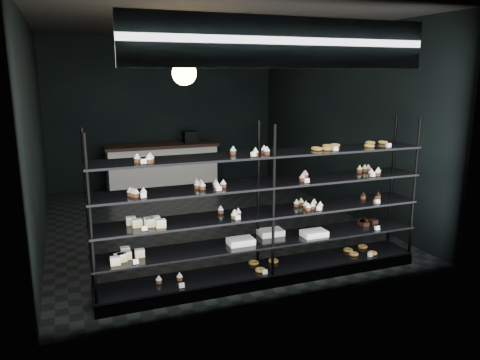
{
  "coord_description": "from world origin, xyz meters",
  "views": [
    {
      "loc": [
        -2.14,
        -7.26,
        2.46
      ],
      "look_at": [
        -0.09,
        -1.9,
        1.14
      ],
      "focal_mm": 35.0,
      "sensor_mm": 36.0,
      "label": 1
    }
  ],
  "objects": [
    {
      "name": "service_counter",
      "position": [
        -0.18,
        2.5,
        0.5
      ],
      "size": [
        2.37,
        0.65,
        1.23
      ],
      "color": "silver",
      "rests_on": "room"
    },
    {
      "name": "signage",
      "position": [
        0.0,
        -2.93,
        2.75
      ],
      "size": [
        3.3,
        0.05,
        0.5
      ],
      "color": "#0C103E",
      "rests_on": "room"
    },
    {
      "name": "pendant_lamp",
      "position": [
        -0.66,
        -1.44,
        2.45
      ],
      "size": [
        0.3,
        0.3,
        0.88
      ],
      "color": "black",
      "rests_on": "room"
    },
    {
      "name": "display_shelf",
      "position": [
        -0.0,
        -2.45,
        0.63
      ],
      "size": [
        4.0,
        0.5,
        1.91
      ],
      "color": "black",
      "rests_on": "room"
    },
    {
      "name": "room",
      "position": [
        0.0,
        0.0,
        1.6
      ],
      "size": [
        5.01,
        6.01,
        3.2
      ],
      "color": "black",
      "rests_on": "ground"
    }
  ]
}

